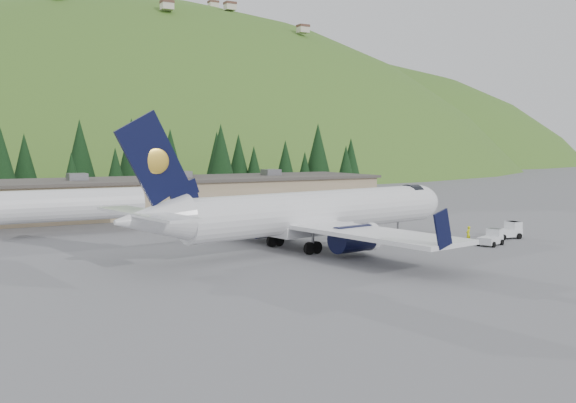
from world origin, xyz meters
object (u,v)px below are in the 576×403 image
at_px(airliner, 310,213).
at_px(baggage_tug_b, 508,231).
at_px(second_airliner, 14,206).
at_px(ramp_worker, 468,234).
at_px(baggage_tug_a, 492,238).
at_px(terminal_building, 149,196).

height_order(airliner, baggage_tug_b, airliner).
height_order(second_airliner, ramp_worker, second_airliner).
height_order(airliner, baggage_tug_a, airliner).
distance_m(airliner, baggage_tug_b, 22.41).
bearing_deg(ramp_worker, terminal_building, -80.07).
xyz_separation_m(baggage_tug_b, terminal_building, (-25.65, 43.00, 1.83)).
bearing_deg(airliner, ramp_worker, -25.13).
distance_m(baggage_tug_a, ramp_worker, 2.67).
height_order(baggage_tug_b, terminal_building, terminal_building).
distance_m(terminal_building, ramp_worker, 47.35).
bearing_deg(ramp_worker, airliner, -31.30).
height_order(airliner, second_airliner, airliner).
height_order(baggage_tug_a, baggage_tug_b, baggage_tug_b).
relative_size(airliner, terminal_building, 0.54).
relative_size(second_airliner, baggage_tug_b, 7.99).
bearing_deg(second_airliner, airliner, -42.95).
distance_m(second_airliner, baggage_tug_b, 53.02).
distance_m(baggage_tug_a, terminal_building, 49.95).
distance_m(airliner, ramp_worker, 17.03).
relative_size(airliner, ramp_worker, 23.15).
bearing_deg(second_airliner, baggage_tug_b, -30.65).
bearing_deg(airliner, baggage_tug_b, -21.53).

